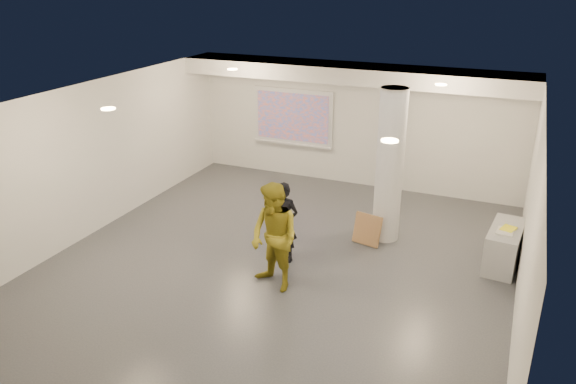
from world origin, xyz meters
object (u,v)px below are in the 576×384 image
at_px(projection_screen, 293,118).
at_px(woman, 284,223).
at_px(man, 274,238).
at_px(credenza, 504,247).
at_px(column, 390,166).

xyz_separation_m(projection_screen, woman, (1.62, -4.29, -0.78)).
xyz_separation_m(projection_screen, man, (1.86, -5.22, -0.61)).
distance_m(projection_screen, credenza, 6.18).
bearing_deg(woman, projection_screen, 107.44).
height_order(projection_screen, credenza, projection_screen).
height_order(woman, man, man).
bearing_deg(credenza, projection_screen, 156.57).
distance_m(projection_screen, woman, 4.65).
distance_m(credenza, woman, 3.97).
bearing_deg(woman, man, -78.55).
relative_size(credenza, man, 0.69).
bearing_deg(credenza, man, -141.10).
bearing_deg(woman, credenza, 17.11).
xyz_separation_m(credenza, man, (-3.46, -2.30, 0.55)).
distance_m(column, projection_screen, 4.08).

